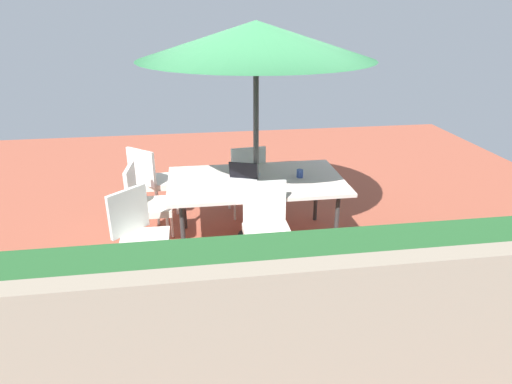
{
  "coord_description": "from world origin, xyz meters",
  "views": [
    {
      "loc": [
        0.66,
        4.56,
        2.56
      ],
      "look_at": [
        0.0,
        0.0,
        0.62
      ],
      "focal_mm": 30.56,
      "sensor_mm": 36.0,
      "label": 1
    }
  ],
  "objects_px": {
    "patio_umbrella": "(256,42)",
    "dining_table": "(256,183)",
    "chair_south": "(246,176)",
    "laptop": "(245,174)",
    "chair_north": "(266,226)",
    "chair_east": "(146,202)",
    "chair_southeast": "(151,179)",
    "chair_northeast": "(140,234)",
    "cup": "(300,173)"
  },
  "relations": [
    {
      "from": "chair_northeast",
      "to": "chair_south",
      "type": "bearing_deg",
      "value": 6.08
    },
    {
      "from": "chair_east",
      "to": "cup",
      "type": "distance_m",
      "value": 1.78
    },
    {
      "from": "chair_south",
      "to": "patio_umbrella",
      "type": "bearing_deg",
      "value": 86.34
    },
    {
      "from": "dining_table",
      "to": "chair_north",
      "type": "height_order",
      "value": "chair_north"
    },
    {
      "from": "cup",
      "to": "chair_southeast",
      "type": "bearing_deg",
      "value": -23.85
    },
    {
      "from": "chair_southeast",
      "to": "cup",
      "type": "xyz_separation_m",
      "value": [
        -1.75,
        0.77,
        0.27
      ]
    },
    {
      "from": "chair_northeast",
      "to": "cup",
      "type": "relative_size",
      "value": 10.82
    },
    {
      "from": "dining_table",
      "to": "laptop",
      "type": "height_order",
      "value": "laptop"
    },
    {
      "from": "chair_east",
      "to": "dining_table",
      "type": "bearing_deg",
      "value": -88.09
    },
    {
      "from": "laptop",
      "to": "dining_table",
      "type": "bearing_deg",
      "value": 169.99
    },
    {
      "from": "chair_southeast",
      "to": "chair_east",
      "type": "bearing_deg",
      "value": 130.18
    },
    {
      "from": "chair_northeast",
      "to": "cup",
      "type": "bearing_deg",
      "value": -21.07
    },
    {
      "from": "dining_table",
      "to": "chair_northeast",
      "type": "bearing_deg",
      "value": 30.38
    },
    {
      "from": "chair_north",
      "to": "laptop",
      "type": "xyz_separation_m",
      "value": [
        0.12,
        -0.81,
        0.27
      ]
    },
    {
      "from": "chair_north",
      "to": "chair_east",
      "type": "bearing_deg",
      "value": 147.78
    },
    {
      "from": "laptop",
      "to": "cup",
      "type": "xyz_separation_m",
      "value": [
        -0.63,
        0.07,
        -0.0
      ]
    },
    {
      "from": "chair_east",
      "to": "chair_north",
      "type": "relative_size",
      "value": 1.0
    },
    {
      "from": "chair_southeast",
      "to": "chair_south",
      "type": "bearing_deg",
      "value": -142.86
    },
    {
      "from": "chair_east",
      "to": "cup",
      "type": "height_order",
      "value": "chair_east"
    },
    {
      "from": "dining_table",
      "to": "chair_north",
      "type": "bearing_deg",
      "value": 89.89
    },
    {
      "from": "laptop",
      "to": "cup",
      "type": "bearing_deg",
      "value": -166.57
    },
    {
      "from": "chair_east",
      "to": "laptop",
      "type": "bearing_deg",
      "value": -84.75
    },
    {
      "from": "chair_southeast",
      "to": "laptop",
      "type": "bearing_deg",
      "value": -171.55
    },
    {
      "from": "dining_table",
      "to": "chair_north",
      "type": "xyz_separation_m",
      "value": [
        0.0,
        0.74,
        -0.17
      ]
    },
    {
      "from": "chair_north",
      "to": "chair_northeast",
      "type": "bearing_deg",
      "value": 179.22
    },
    {
      "from": "cup",
      "to": "laptop",
      "type": "bearing_deg",
      "value": -6.11
    },
    {
      "from": "chair_south",
      "to": "chair_north",
      "type": "relative_size",
      "value": 1.0
    },
    {
      "from": "dining_table",
      "to": "chair_east",
      "type": "bearing_deg",
      "value": -1.93
    },
    {
      "from": "dining_table",
      "to": "chair_southeast",
      "type": "bearing_deg",
      "value": -32.0
    },
    {
      "from": "dining_table",
      "to": "laptop",
      "type": "relative_size",
      "value": 5.17
    },
    {
      "from": "dining_table",
      "to": "patio_umbrella",
      "type": "distance_m",
      "value": 1.53
    },
    {
      "from": "chair_northeast",
      "to": "chair_south",
      "type": "height_order",
      "value": "same"
    },
    {
      "from": "chair_east",
      "to": "chair_southeast",
      "type": "xyz_separation_m",
      "value": [
        -0.01,
        -0.73,
        0.0
      ]
    },
    {
      "from": "chair_south",
      "to": "laptop",
      "type": "xyz_separation_m",
      "value": [
        0.09,
        0.63,
        0.27
      ]
    },
    {
      "from": "dining_table",
      "to": "cup",
      "type": "distance_m",
      "value": 0.52
    },
    {
      "from": "chair_south",
      "to": "laptop",
      "type": "bearing_deg",
      "value": 75.52
    },
    {
      "from": "dining_table",
      "to": "chair_northeast",
      "type": "distance_m",
      "value": 1.44
    },
    {
      "from": "laptop",
      "to": "cup",
      "type": "height_order",
      "value": "laptop"
    },
    {
      "from": "patio_umbrella",
      "to": "chair_east",
      "type": "height_order",
      "value": "patio_umbrella"
    },
    {
      "from": "dining_table",
      "to": "chair_south",
      "type": "bearing_deg",
      "value": -87.48
    },
    {
      "from": "cup",
      "to": "dining_table",
      "type": "bearing_deg",
      "value": 0.22
    },
    {
      "from": "cup",
      "to": "patio_umbrella",
      "type": "bearing_deg",
      "value": 0.22
    },
    {
      "from": "chair_northeast",
      "to": "chair_south",
      "type": "relative_size",
      "value": 1.0
    },
    {
      "from": "chair_east",
      "to": "chair_north",
      "type": "distance_m",
      "value": 1.47
    },
    {
      "from": "dining_table",
      "to": "cup",
      "type": "height_order",
      "value": "cup"
    },
    {
      "from": "patio_umbrella",
      "to": "laptop",
      "type": "relative_size",
      "value": 6.41
    },
    {
      "from": "chair_south",
      "to": "laptop",
      "type": "relative_size",
      "value": 2.55
    },
    {
      "from": "patio_umbrella",
      "to": "dining_table",
      "type": "bearing_deg",
      "value": 0.0
    },
    {
      "from": "chair_southeast",
      "to": "cup",
      "type": "distance_m",
      "value": 1.93
    },
    {
      "from": "chair_south",
      "to": "cup",
      "type": "height_order",
      "value": "chair_south"
    }
  ]
}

